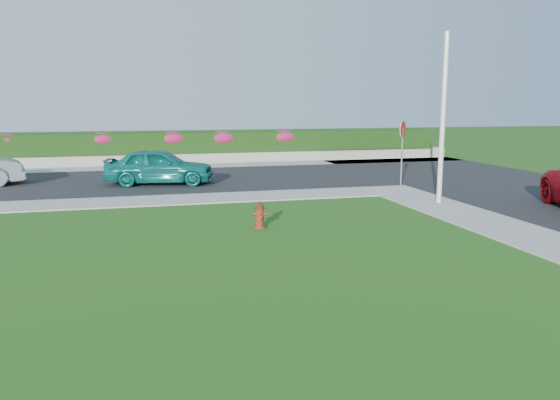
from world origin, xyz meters
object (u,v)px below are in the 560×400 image
object	(u,v)px
fire_hydrant	(260,215)
sedan_teal	(159,166)
stop_sign	(403,137)
utility_pole	(443,120)

from	to	relation	value
fire_hydrant	sedan_teal	bearing A→B (deg)	115.30
stop_sign	utility_pole	bearing A→B (deg)	-118.78
fire_hydrant	sedan_teal	distance (m)	8.85
sedan_teal	utility_pole	distance (m)	11.06
fire_hydrant	stop_sign	distance (m)	8.87
utility_pole	stop_sign	distance (m)	3.52
sedan_teal	utility_pole	world-z (taller)	utility_pole
fire_hydrant	stop_sign	xyz separation A→B (m)	(6.83, 5.42, 1.63)
sedan_teal	stop_sign	size ratio (longest dim) A/B	1.62
fire_hydrant	utility_pole	world-z (taller)	utility_pole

